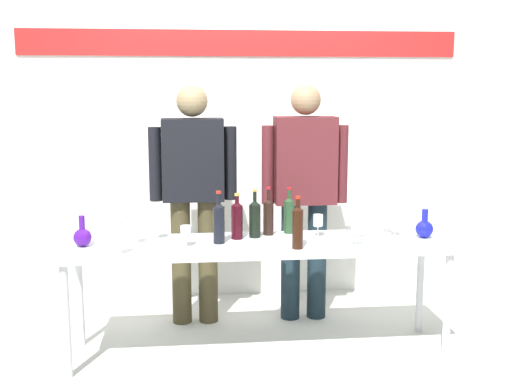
{
  "coord_description": "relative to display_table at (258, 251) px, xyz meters",
  "views": [
    {
      "loc": [
        -0.43,
        -3.91,
        1.72
      ],
      "look_at": [
        0.0,
        0.15,
        1.04
      ],
      "focal_mm": 44.73,
      "sensor_mm": 36.0,
      "label": 1
    }
  ],
  "objects": [
    {
      "name": "decanter_blue_right",
      "position": [
        1.09,
        0.01,
        0.13
      ],
      "size": [
        0.11,
        0.11,
        0.19
      ],
      "color": "#181CB3",
      "rests_on": "display_table"
    },
    {
      "name": "wine_bottle_0",
      "position": [
        0.22,
        -0.18,
        0.2
      ],
      "size": [
        0.07,
        0.07,
        0.32
      ],
      "color": "black",
      "rests_on": "display_table"
    },
    {
      "name": "wine_glass_left_3",
      "position": [
        -0.84,
        -0.2,
        0.18
      ],
      "size": [
        0.06,
        0.06,
        0.17
      ],
      "color": "white",
      "rests_on": "display_table"
    },
    {
      "name": "wine_bottle_5",
      "position": [
        -0.25,
        -0.0,
        0.2
      ],
      "size": [
        0.07,
        0.07,
        0.33
      ],
      "color": "black",
      "rests_on": "display_table"
    },
    {
      "name": "wine_glass_right_4",
      "position": [
        0.63,
        0.18,
        0.15
      ],
      "size": [
        0.06,
        0.06,
        0.13
      ],
      "color": "white",
      "rests_on": "display_table"
    },
    {
      "name": "wine_glass_right_1",
      "position": [
        0.88,
        0.15,
        0.16
      ],
      "size": [
        0.07,
        0.07,
        0.15
      ],
      "color": "white",
      "rests_on": "display_table"
    },
    {
      "name": "wine_glass_left_1",
      "position": [
        -0.77,
        0.06,
        0.15
      ],
      "size": [
        0.07,
        0.07,
        0.13
      ],
      "color": "white",
      "rests_on": "display_table"
    },
    {
      "name": "wine_bottle_2",
      "position": [
        -0.13,
        0.11,
        0.19
      ],
      "size": [
        0.07,
        0.07,
        0.3
      ],
      "color": "#330710",
      "rests_on": "display_table"
    },
    {
      "name": "wine_glass_right_0",
      "position": [
        0.4,
        0.11,
        0.17
      ],
      "size": [
        0.06,
        0.06,
        0.15
      ],
      "color": "white",
      "rests_on": "display_table"
    },
    {
      "name": "wine_glass_left_4",
      "position": [
        -0.46,
        -0.06,
        0.15
      ],
      "size": [
        0.07,
        0.07,
        0.13
      ],
      "color": "white",
      "rests_on": "display_table"
    },
    {
      "name": "wine_glass_right_5",
      "position": [
        0.91,
        0.06,
        0.18
      ],
      "size": [
        0.06,
        0.06,
        0.17
      ],
      "color": "white",
      "rests_on": "display_table"
    },
    {
      "name": "decanter_blue_left",
      "position": [
        -1.09,
        0.01,
        0.12
      ],
      "size": [
        0.11,
        0.11,
        0.19
      ],
      "color": "#4A148A",
      "rests_on": "display_table"
    },
    {
      "name": "wine_glass_left_0",
      "position": [
        -0.9,
        0.14,
        0.16
      ],
      "size": [
        0.07,
        0.07,
        0.14
      ],
      "color": "white",
      "rests_on": "display_table"
    },
    {
      "name": "wine_glass_right_3",
      "position": [
        0.59,
        -0.14,
        0.16
      ],
      "size": [
        0.07,
        0.07,
        0.14
      ],
      "color": "white",
      "rests_on": "display_table"
    },
    {
      "name": "back_wall",
      "position": [
        0.0,
        1.24,
        0.83
      ],
      "size": [
        4.92,
        0.11,
        3.0
      ],
      "color": "white",
      "rests_on": "ground"
    },
    {
      "name": "wine_glass_left_2",
      "position": [
        -0.64,
        0.16,
        0.17
      ],
      "size": [
        0.07,
        0.07,
        0.15
      ],
      "color": "white",
      "rests_on": "display_table"
    },
    {
      "name": "ground_plane",
      "position": [
        0.0,
        0.0,
        -0.68
      ],
      "size": [
        10.0,
        10.0,
        0.0
      ],
      "primitive_type": "plane",
      "color": "#B9BCB3"
    },
    {
      "name": "presenter_right",
      "position": [
        0.4,
        0.59,
        0.32
      ],
      "size": [
        0.63,
        0.22,
        1.73
      ],
      "color": "#16252D",
      "rests_on": "ground"
    },
    {
      "name": "wine_bottle_3",
      "position": [
        -0.01,
        0.14,
        0.19
      ],
      "size": [
        0.07,
        0.07,
        0.32
      ],
      "color": "black",
      "rests_on": "display_table"
    },
    {
      "name": "presenter_left",
      "position": [
        -0.4,
        0.59,
        0.32
      ],
      "size": [
        0.62,
        0.22,
        1.72
      ],
      "color": "#403922",
      "rests_on": "ground"
    },
    {
      "name": "wine_glass_right_2",
      "position": [
        0.64,
        0.02,
        0.17
      ],
      "size": [
        0.07,
        0.07,
        0.16
      ],
      "color": "white",
      "rests_on": "display_table"
    },
    {
      "name": "wine_bottle_4",
      "position": [
        0.09,
        0.2,
        0.19
      ],
      "size": [
        0.07,
        0.07,
        0.32
      ],
      "color": "black",
      "rests_on": "display_table"
    },
    {
      "name": "display_table",
      "position": [
        0.0,
        0.0,
        0.0
      ],
      "size": [
        2.45,
        0.58,
        0.74
      ],
      "color": "silver",
      "rests_on": "ground"
    },
    {
      "name": "wine_bottle_1",
      "position": [
        0.23,
        0.23,
        0.19
      ],
      "size": [
        0.07,
        0.07,
        0.31
      ],
      "color": "#214123",
      "rests_on": "display_table"
    }
  ]
}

